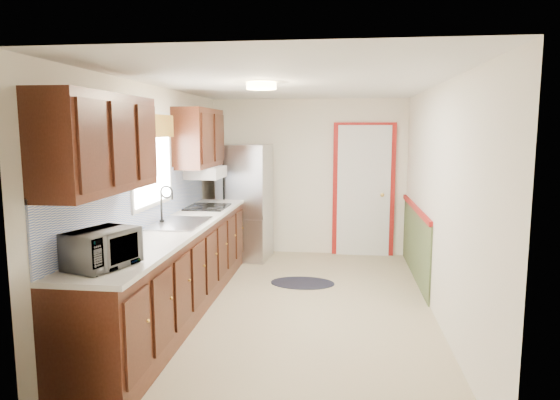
# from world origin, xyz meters

# --- Properties ---
(room_shell) EXTENTS (3.20, 5.20, 2.52)m
(room_shell) POSITION_xyz_m (0.00, 0.00, 1.20)
(room_shell) COLOR tan
(room_shell) RESTS_ON ground
(kitchen_run) EXTENTS (0.63, 4.00, 2.20)m
(kitchen_run) POSITION_xyz_m (-1.24, -0.29, 0.81)
(kitchen_run) COLOR #34150C
(kitchen_run) RESTS_ON ground
(back_wall_trim) EXTENTS (1.12, 2.30, 2.08)m
(back_wall_trim) POSITION_xyz_m (0.99, 2.21, 0.89)
(back_wall_trim) COLOR maroon
(back_wall_trim) RESTS_ON ground
(ceiling_fixture) EXTENTS (0.30, 0.30, 0.06)m
(ceiling_fixture) POSITION_xyz_m (-0.30, -0.20, 2.36)
(ceiling_fixture) COLOR #FFD88C
(ceiling_fixture) RESTS_ON room_shell
(microwave) EXTENTS (0.41, 0.55, 0.33)m
(microwave) POSITION_xyz_m (-1.20, -1.89, 1.11)
(microwave) COLOR white
(microwave) RESTS_ON kitchen_run
(refrigerator) EXTENTS (0.77, 0.75, 1.71)m
(refrigerator) POSITION_xyz_m (-0.92, 2.05, 0.86)
(refrigerator) COLOR #B7B7BC
(refrigerator) RESTS_ON ground
(rug) EXTENTS (0.81, 0.52, 0.01)m
(rug) POSITION_xyz_m (0.04, 0.87, 0.01)
(rug) COLOR black
(rug) RESTS_ON ground
(cooktop) EXTENTS (0.50, 0.60, 0.02)m
(cooktop) POSITION_xyz_m (-1.19, 0.93, 0.95)
(cooktop) COLOR black
(cooktop) RESTS_ON kitchen_run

